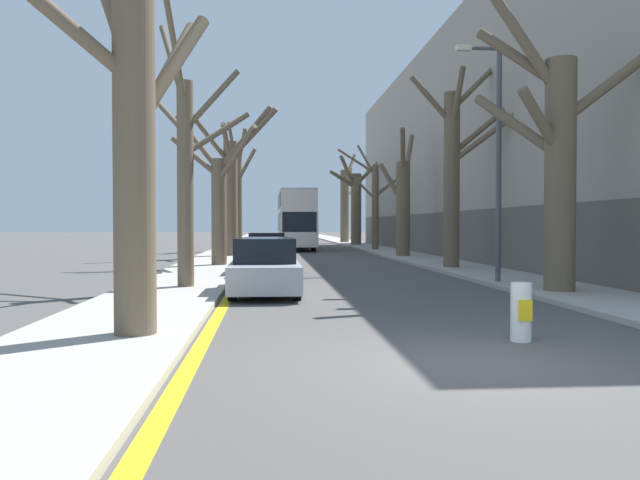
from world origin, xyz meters
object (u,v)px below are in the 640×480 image
Objects in this scene: parked_car_1 at (266,258)px; parked_car_3 at (267,247)px; street_tree_right_5 at (345,203)px; lamp_post at (495,150)px; street_tree_left_1 at (185,163)px; parked_car_2 at (267,251)px; traffic_bollard at (521,312)px; street_tree_right_0 at (557,156)px; street_tree_left_2 at (221,193)px; street_tree_right_1 at (455,168)px; street_tree_right_3 at (374,201)px; street_tree_right_2 at (403,202)px; parked_car_0 at (265,268)px; street_tree_left_3 at (231,190)px; double_decker_bus at (296,217)px; street_tree_left_4 at (237,195)px; street_tree_right_4 at (356,204)px; street_tree_left_0 at (131,133)px.

parked_car_3 is (0.00, 11.46, -0.02)m from parked_car_1.
street_tree_right_5 is 1.25× the size of lamp_post.
parked_car_2 is at bearing 77.46° from street_tree_left_1.
lamp_post is 7.89× the size of traffic_bollard.
street_tree_right_0 is 14.33m from parked_car_2.
street_tree_left_2 is at bearing -105.65° from parked_car_3.
parked_car_1 is at bearing -161.65° from street_tree_right_1.
parked_car_3 is at bearing 130.23° from street_tree_right_1.
parked_car_2 is (-7.45, -15.69, -2.82)m from street_tree_right_3.
street_tree_right_3 is (-0.03, 9.14, 0.44)m from street_tree_right_2.
street_tree_right_0 is 1.09× the size of lamp_post.
street_tree_left_1 is at bearing 149.69° from parked_car_0.
parked_car_0 is (-7.45, -26.89, -2.83)m from street_tree_right_3.
street_tree_left_1 reaches higher than street_tree_right_3.
street_tree_left_3 reaches higher than double_decker_bus.
street_tree_left_4 is at bearing 90.57° from street_tree_left_2.
parked_car_1 is (0.00, 5.89, -0.03)m from parked_car_0.
street_tree_right_3 reaches higher than lamp_post.
street_tree_left_4 is at bearing -135.22° from street_tree_right_4.
street_tree_right_0 is 1.91× the size of parked_car_2.
traffic_bollard is at bearing -94.58° from street_tree_right_4.
street_tree_right_5 reaches higher than lamp_post.
street_tree_left_1 is 1.05× the size of street_tree_right_4.
lamp_post is at bearing 16.18° from parked_car_0.
traffic_bollard is at bearing -71.09° from street_tree_left_2.
parked_car_0 reaches higher than parked_car_1.
lamp_post is at bearing -91.08° from street_tree_right_4.
parked_car_3 is at bearing -176.91° from street_tree_right_2.
parked_car_0 is at bearing 175.10° from street_tree_right_0.
street_tree_right_0 is at bearing -71.03° from street_tree_left_4.
street_tree_right_2 is (9.68, 16.46, -0.47)m from street_tree_left_1.
street_tree_right_3 is 12.44m from parked_car_3.
street_tree_left_1 is 1.92× the size of parked_car_1.
street_tree_left_2 is (0.13, 16.78, -0.10)m from street_tree_left_0.
street_tree_right_5 is 29.55m from parked_car_3.
street_tree_left_3 is 2.14× the size of parked_car_3.
street_tree_right_3 reaches higher than parked_car_3.
street_tree_left_0 is at bearing -149.59° from street_tree_right_0.
street_tree_right_2 is 10.22m from parked_car_2.
street_tree_right_3 is 24.91m from lamp_post.
parked_car_1 is at bearing -84.45° from street_tree_left_4.
street_tree_right_5 is 0.80× the size of double_decker_bus.
street_tree_left_0 is 7.55m from street_tree_left_1.
street_tree_right_3 is at bearing 60.24° from street_tree_left_2.
street_tree_left_3 is at bearing -109.79° from street_tree_right_5.
double_decker_bus is (4.12, 36.20, -0.85)m from street_tree_left_0.
street_tree_right_3 is (-0.07, 27.53, -0.08)m from street_tree_right_0.
street_tree_left_0 is 36.45m from double_decker_bus.
street_tree_left_0 is 0.87× the size of street_tree_left_1.
street_tree_left_3 reaches higher than traffic_bollard.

